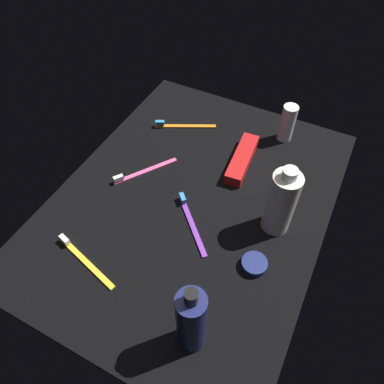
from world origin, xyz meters
TOP-DOWN VIEW (x-y plane):
  - ground_plane at (0.00, 0.00)cm, footprint 84.00×64.00cm
  - lotion_bottle at (-30.06, -15.12)cm, footprint 5.22×5.22cm
  - bodywash_bottle at (2.01, -20.67)cm, footprint 6.38×6.38cm
  - deodorant_stick at (32.23, -13.26)cm, footprint 4.10×4.10cm
  - toothbrush_orange at (23.21, 15.24)cm, footprint 9.09×16.65cm
  - toothbrush_purple at (-6.09, -2.75)cm, footprint 13.53×13.62cm
  - toothbrush_pink at (1.96, 15.86)cm, footprint 15.54×11.15cm
  - toothbrush_yellow at (-25.72, 13.64)cm, footprint 5.88×17.68cm
  - toothpaste_box_red at (17.25, -6.25)cm, footprint 17.92×5.93cm
  - cream_tin_left at (-10.32, -20.22)cm, footprint 5.62×5.62cm

SIDE VIEW (x-z plane):
  - ground_plane at x=0.00cm, z-range -1.20..0.00cm
  - toothbrush_orange at x=23.21cm, z-range -0.44..1.66cm
  - toothbrush_purple at x=-6.09cm, z-range -0.44..1.66cm
  - toothbrush_pink at x=1.96cm, z-range -0.44..1.66cm
  - toothbrush_yellow at x=-25.72cm, z-range -0.44..1.66cm
  - cream_tin_left at x=-10.32cm, z-range 0.00..1.81cm
  - toothpaste_box_red at x=17.25cm, z-range 0.00..3.20cm
  - deodorant_stick at x=32.23cm, z-range 0.00..10.94cm
  - bodywash_bottle at x=2.01cm, z-range -0.80..18.09cm
  - lotion_bottle at x=-30.06cm, z-range -1.12..19.52cm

